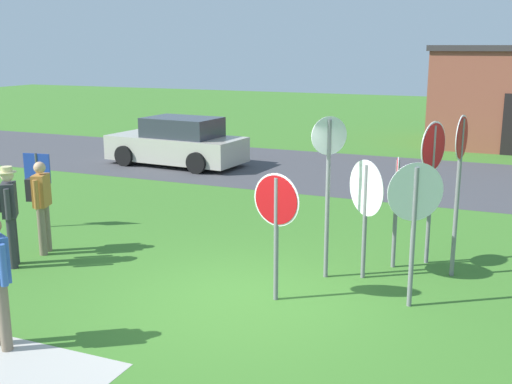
% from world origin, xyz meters
% --- Properties ---
extents(ground_plane, '(80.00, 80.00, 0.00)m').
position_xyz_m(ground_plane, '(0.00, 0.00, 0.00)').
color(ground_plane, '#3D7528').
extents(street_asphalt, '(60.00, 6.40, 0.01)m').
position_xyz_m(street_asphalt, '(0.00, 10.05, 0.00)').
color(street_asphalt, '#424247').
rests_on(street_asphalt, ground).
extents(parked_car_on_street, '(4.42, 2.26, 1.51)m').
position_xyz_m(parked_car_on_street, '(-6.29, 9.16, 0.69)').
color(parked_car_on_street, '#B7B2A3').
rests_on(parked_car_on_street, ground).
extents(stop_sign_rear_right, '(0.70, 0.48, 2.12)m').
position_xyz_m(stop_sign_rear_right, '(2.35, 0.80, 1.46)').
color(stop_sign_rear_right, slate).
rests_on(stop_sign_rear_right, ground).
extents(stop_sign_tallest, '(0.69, 0.61, 1.95)m').
position_xyz_m(stop_sign_tallest, '(1.46, 1.66, 1.32)').
color(stop_sign_tallest, slate).
rests_on(stop_sign_tallest, ground).
extents(stop_sign_leaning_right, '(0.12, 0.71, 2.64)m').
position_xyz_m(stop_sign_leaning_right, '(2.79, 2.33, 1.79)').
color(stop_sign_leaning_right, slate).
rests_on(stop_sign_leaning_right, ground).
extents(stop_sign_center_cluster, '(0.46, 0.42, 2.63)m').
position_xyz_m(stop_sign_center_cluster, '(0.89, 1.46, 1.73)').
color(stop_sign_center_cluster, slate).
rests_on(stop_sign_center_cluster, ground).
extents(stop_sign_leaning_left, '(0.76, 0.19, 1.92)m').
position_xyz_m(stop_sign_leaning_left, '(0.48, 0.26, 1.30)').
color(stop_sign_leaning_left, slate).
rests_on(stop_sign_leaning_left, ground).
extents(stop_sign_low_front, '(0.29, 0.81, 2.47)m').
position_xyz_m(stop_sign_low_front, '(2.31, 2.80, 1.71)').
color(stop_sign_low_front, slate).
rests_on(stop_sign_low_front, ground).
extents(stop_sign_far_back, '(0.14, 0.62, 1.90)m').
position_xyz_m(stop_sign_far_back, '(1.81, 2.36, 1.27)').
color(stop_sign_far_back, slate).
rests_on(stop_sign_far_back, ground).
extents(person_on_left, '(0.43, 0.54, 1.69)m').
position_xyz_m(person_on_left, '(-4.19, 0.63, 0.98)').
color(person_on_left, '#7A6B56').
rests_on(person_on_left, ground).
extents(person_holding_notes, '(0.47, 0.48, 1.74)m').
position_xyz_m(person_holding_notes, '(-4.20, -0.14, 1.01)').
color(person_holding_notes, '#2D2D33').
rests_on(person_holding_notes, ground).
extents(info_panel_leftmost, '(0.60, 0.10, 1.55)m').
position_xyz_m(info_panel_leftmost, '(-5.41, 1.94, 1.07)').
color(info_panel_leftmost, '#4C4C51').
rests_on(info_panel_leftmost, ground).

